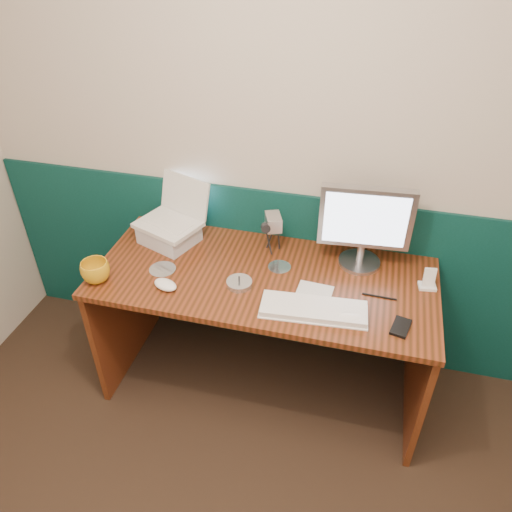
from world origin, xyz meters
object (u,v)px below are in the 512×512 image
(laptop, at_px, (166,205))
(mug, at_px, (96,271))
(desk, at_px, (263,333))
(keyboard, at_px, (313,310))
(camcorder, at_px, (273,234))
(monitor, at_px, (364,227))

(laptop, xyz_separation_m, mug, (-0.20, -0.38, -0.16))
(desk, height_order, keyboard, keyboard)
(mug, bearing_deg, camcorder, 30.82)
(laptop, relative_size, keyboard, 0.66)
(mug, relative_size, camcorder, 0.66)
(desk, relative_size, mug, 12.20)
(laptop, height_order, monitor, monitor)
(desk, distance_m, mug, 0.88)
(desk, distance_m, keyboard, 0.51)
(desk, bearing_deg, laptop, 163.48)
(desk, xyz_separation_m, monitor, (0.42, 0.21, 0.59))
(desk, height_order, camcorder, camcorder)
(desk, relative_size, keyboard, 3.55)
(laptop, height_order, camcorder, laptop)
(desk, height_order, mug, mug)
(camcorder, bearing_deg, mug, -170.84)
(keyboard, xyz_separation_m, camcorder, (-0.27, 0.40, 0.09))
(desk, relative_size, camcorder, 8.09)
(laptop, xyz_separation_m, keyboard, (0.80, -0.35, -0.20))
(laptop, bearing_deg, keyboard, -2.95)
(desk, height_order, laptop, laptop)
(monitor, xyz_separation_m, keyboard, (-0.16, -0.40, -0.20))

